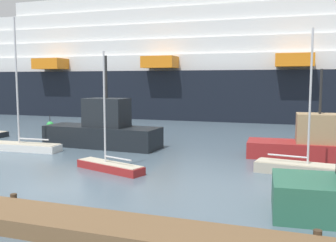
{
  "coord_description": "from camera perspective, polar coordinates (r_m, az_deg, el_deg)",
  "views": [
    {
      "loc": [
        9.84,
        -14.21,
        4.82
      ],
      "look_at": [
        0.0,
        14.29,
        1.57
      ],
      "focal_mm": 40.89,
      "sensor_mm": 36.0,
      "label": 1
    }
  ],
  "objects": [
    {
      "name": "ground_plane",
      "position": [
        17.95,
        -15.28,
        -9.65
      ],
      "size": [
        600.0,
        600.0,
        0.0
      ],
      "primitive_type": "plane",
      "color": "slate"
    },
    {
      "name": "sailboat_0",
      "position": [
        20.79,
        19.1,
        -6.53
      ],
      "size": [
        4.6,
        1.92,
        7.36
      ],
      "rotation": [
        0.0,
        0.0,
        -0.15
      ],
      "color": "#BCB29E",
      "rests_on": "ground_plane"
    },
    {
      "name": "sailboat_1",
      "position": [
        27.92,
        -20.62,
        -3.29
      ],
      "size": [
        5.2,
        1.47,
        8.97
      ],
      "rotation": [
        0.0,
        0.0,
        3.19
      ],
      "color": "white",
      "rests_on": "ground_plane"
    },
    {
      "name": "sailboat_2",
      "position": [
        20.66,
        -8.68,
        -6.47
      ],
      "size": [
        4.31,
        2.23,
        6.31
      ],
      "rotation": [
        0.0,
        0.0,
        2.82
      ],
      "color": "maroon",
      "rests_on": "ground_plane"
    },
    {
      "name": "fishing_boat_1",
      "position": [
        27.92,
        -9.64,
        -1.35
      ],
      "size": [
        8.68,
        2.99,
        6.52
      ],
      "rotation": [
        0.0,
        0.0,
        -0.05
      ],
      "color": "black",
      "rests_on": "ground_plane"
    },
    {
      "name": "fishing_boat_2",
      "position": [
        25.12,
        20.94,
        -3.13
      ],
      "size": [
        7.85,
        2.94,
        5.47
      ],
      "rotation": [
        0.0,
        0.0,
        0.06
      ],
      "color": "maroon",
      "rests_on": "ground_plane"
    },
    {
      "name": "channel_buoy_0",
      "position": [
        33.91,
        -11.31,
        -1.6
      ],
      "size": [
        0.61,
        0.61,
        1.51
      ],
      "color": "green",
      "rests_on": "ground_plane"
    },
    {
      "name": "channel_buoy_1",
      "position": [
        35.93,
        -6.86,
        -0.96
      ],
      "size": [
        0.79,
        0.79,
        1.65
      ],
      "color": "green",
      "rests_on": "ground_plane"
    },
    {
      "name": "channel_buoy_2",
      "position": [
        39.82,
        -17.17,
        -0.56
      ],
      "size": [
        0.7,
        0.7,
        1.37
      ],
      "color": "green",
      "rests_on": "ground_plane"
    },
    {
      "name": "cruise_ship",
      "position": [
        50.68,
        18.21,
        8.04
      ],
      "size": [
        107.72,
        17.96,
        20.97
      ],
      "rotation": [
        0.0,
        0.0,
        0.01
      ],
      "color": "black",
      "rests_on": "ground_plane"
    }
  ]
}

